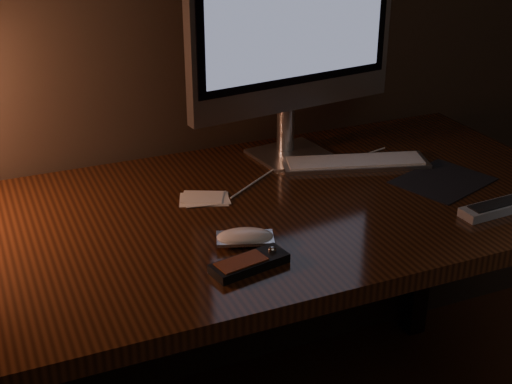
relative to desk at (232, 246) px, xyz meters
name	(u,v)px	position (x,y,z in m)	size (l,w,h in m)	color
desk	(232,246)	(0.00, 0.00, 0.00)	(1.60, 0.75, 0.75)	#381B0C
monitor	(294,20)	(0.23, 0.16, 0.48)	(0.56, 0.19, 0.59)	silver
keyboard	(355,162)	(0.36, 0.05, 0.14)	(0.37, 0.10, 0.01)	silver
mousepad	(443,181)	(0.50, -0.12, 0.13)	(0.21, 0.17, 0.00)	black
mouse	(245,239)	(-0.05, -0.22, 0.14)	(0.11, 0.06, 0.02)	white
media_remote	(249,263)	(-0.08, -0.30, 0.14)	(0.16, 0.08, 0.03)	black
tv_remote	(500,207)	(0.51, -0.30, 0.14)	(0.20, 0.06, 0.03)	gray
papers	(204,199)	(-0.06, 0.01, 0.13)	(0.11, 0.07, 0.01)	white
cable	(309,170)	(0.23, 0.06, 0.13)	(0.00, 0.00, 0.51)	white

